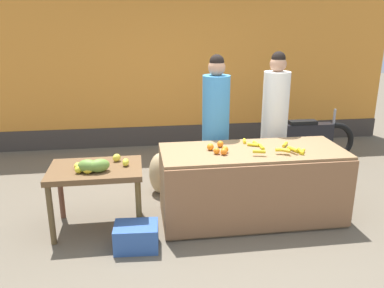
{
  "coord_description": "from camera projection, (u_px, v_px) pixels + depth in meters",
  "views": [
    {
      "loc": [
        -0.8,
        -4.05,
        2.22
      ],
      "look_at": [
        -0.19,
        0.15,
        0.88
      ],
      "focal_mm": 36.88,
      "sensor_mm": 36.0,
      "label": 1
    }
  ],
  "objects": [
    {
      "name": "vendor_woman_white_shirt",
      "position": [
        274.0,
        123.0,
        5.17
      ],
      "size": [
        0.34,
        0.34,
        1.85
      ],
      "color": "#33333D",
      "rests_on": "ground"
    },
    {
      "name": "mango_papaya_pile",
      "position": [
        95.0,
        166.0,
        4.09
      ],
      "size": [
        0.59,
        0.46,
        0.14
      ],
      "color": "yellow",
      "rests_on": "side_table_wooden"
    },
    {
      "name": "produce_sack",
      "position": [
        160.0,
        173.0,
        5.23
      ],
      "size": [
        0.33,
        0.39,
        0.55
      ],
      "primitive_type": "ellipsoid",
      "rotation": [
        0.0,
        0.0,
        1.67
      ],
      "color": "tan",
      "rests_on": "ground"
    },
    {
      "name": "vendor_woman_blue_shirt",
      "position": [
        216.0,
        128.0,
        4.98
      ],
      "size": [
        0.34,
        0.34,
        1.83
      ],
      "color": "#33333D",
      "rests_on": "ground"
    },
    {
      "name": "market_wall_back",
      "position": [
        179.0,
        56.0,
        7.01
      ],
      "size": [
        7.75,
        0.23,
        3.29
      ],
      "color": "orange",
      "rests_on": "ground"
    },
    {
      "name": "orange_pile",
      "position": [
        219.0,
        148.0,
        4.34
      ],
      "size": [
        0.22,
        0.34,
        0.08
      ],
      "color": "orange",
      "rests_on": "fruit_stall_counter"
    },
    {
      "name": "produce_crate",
      "position": [
        136.0,
        237.0,
        3.98
      ],
      "size": [
        0.46,
        0.35,
        0.26
      ],
      "primitive_type": "cube",
      "rotation": [
        0.0,
        0.0,
        -0.07
      ],
      "color": "#3359A5",
      "rests_on": "ground"
    },
    {
      "name": "banana_bunch_pile",
      "position": [
        277.0,
        148.0,
        4.39
      ],
      "size": [
        0.62,
        0.61,
        0.07
      ],
      "color": "gold",
      "rests_on": "fruit_stall_counter"
    },
    {
      "name": "ground_plane",
      "position": [
        210.0,
        219.0,
        4.6
      ],
      "size": [
        24.0,
        24.0,
        0.0
      ],
      "primitive_type": "plane",
      "color": "#665B4C"
    },
    {
      "name": "fruit_stall_counter",
      "position": [
        252.0,
        184.0,
        4.53
      ],
      "size": [
        2.06,
        0.86,
        0.83
      ],
      "color": "olive",
      "rests_on": "ground"
    },
    {
      "name": "parked_motorcycle",
      "position": [
        307.0,
        139.0,
        6.33
      ],
      "size": [
        1.6,
        0.18,
        0.88
      ],
      "color": "black",
      "rests_on": "ground"
    },
    {
      "name": "side_table_wooden",
      "position": [
        96.0,
        176.0,
        4.25
      ],
      "size": [
        0.99,
        0.68,
        0.71
      ],
      "color": "brown",
      "rests_on": "ground"
    }
  ]
}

